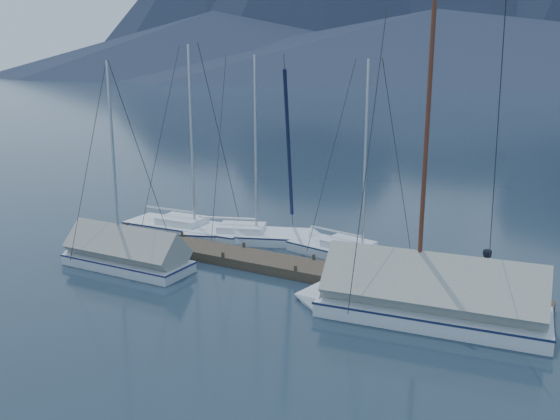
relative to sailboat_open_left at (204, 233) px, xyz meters
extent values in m
plane|color=#14212E|center=(4.96, -4.12, -0.15)|extent=(1000.00, 1000.00, 0.00)
cone|color=#192133|center=(-175.04, 245.88, 17.35)|extent=(364.00, 364.00, 35.00)
cone|color=#192133|center=(-55.04, 235.88, 14.85)|extent=(416.00, 416.00, 30.00)
cube|color=#382D23|center=(4.96, -2.12, 0.02)|extent=(18.00, 1.50, 0.34)
cube|color=black|center=(-1.04, -2.12, -0.20)|extent=(3.00, 1.30, 0.30)
cube|color=black|center=(4.96, -2.12, -0.20)|extent=(3.00, 1.30, 0.30)
cube|color=black|center=(10.96, -2.12, -0.20)|extent=(3.00, 1.30, 0.30)
cylinder|color=#382D23|center=(-3.04, -1.42, 0.20)|extent=(0.12, 0.12, 0.35)
cylinder|color=#382D23|center=(-3.04, -2.82, 0.20)|extent=(0.12, 0.12, 0.35)
cylinder|color=#382D23|center=(-0.04, -1.42, 0.20)|extent=(0.12, 0.12, 0.35)
cylinder|color=#382D23|center=(-0.04, -2.82, 0.20)|extent=(0.12, 0.12, 0.35)
cylinder|color=#382D23|center=(2.96, -1.42, 0.20)|extent=(0.12, 0.12, 0.35)
cylinder|color=#382D23|center=(2.96, -2.82, 0.20)|extent=(0.12, 0.12, 0.35)
cylinder|color=#382D23|center=(5.96, -1.42, 0.20)|extent=(0.12, 0.12, 0.35)
cylinder|color=#382D23|center=(5.96, -2.82, 0.20)|extent=(0.12, 0.12, 0.35)
cylinder|color=#382D23|center=(8.96, -1.42, 0.20)|extent=(0.12, 0.12, 0.35)
cylinder|color=#382D23|center=(8.96, -2.82, 0.20)|extent=(0.12, 0.12, 0.35)
cylinder|color=#382D23|center=(11.96, -1.42, 0.20)|extent=(0.12, 0.12, 0.35)
cylinder|color=#382D23|center=(11.96, -2.82, 0.20)|extent=(0.12, 0.12, 0.35)
cube|color=white|center=(-0.84, -0.04, -0.04)|extent=(5.75, 2.17, 0.62)
cube|color=white|center=(-0.84, -0.04, -0.32)|extent=(4.86, 1.28, 0.28)
cube|color=navy|center=(-0.84, -0.04, 0.22)|extent=(5.81, 2.20, 0.06)
cone|color=white|center=(2.41, 0.12, -0.04)|extent=(1.13, 1.86, 1.81)
cube|color=white|center=(-1.12, -0.06, 0.41)|extent=(2.05, 1.42, 0.28)
cylinder|color=#B2B7BF|center=(-0.46, -0.02, 4.05)|extent=(0.11, 0.11, 7.55)
cylinder|color=#B2B7BF|center=(-1.78, -0.09, 0.84)|extent=(2.55, 0.21, 0.08)
cylinder|color=#26262B|center=(0.95, 0.05, 4.05)|extent=(0.17, 2.85, 7.56)
cube|color=white|center=(2.02, 0.37, -0.05)|extent=(5.65, 3.56, 0.59)
cube|color=white|center=(2.02, 0.37, -0.31)|extent=(4.62, 2.53, 0.27)
cube|color=#191D4D|center=(2.02, 0.37, 0.20)|extent=(5.71, 3.60, 0.05)
cone|color=white|center=(4.91, 1.45, -0.05)|extent=(1.53, 1.95, 1.72)
cube|color=white|center=(1.77, 0.27, 0.38)|extent=(2.20, 1.83, 0.27)
cylinder|color=#B2B7BF|center=(2.36, 0.49, 3.83)|extent=(0.11, 0.11, 7.15)
cylinder|color=#B2B7BF|center=(1.18, 0.05, 0.79)|extent=(2.29, 0.93, 0.08)
cylinder|color=#26262B|center=(3.61, 0.97, 3.83)|extent=(0.97, 2.54, 7.16)
cube|color=silver|center=(6.81, 0.34, -0.05)|extent=(5.47, 2.67, 0.58)
cube|color=silver|center=(6.81, 0.34, -0.31)|extent=(4.55, 1.75, 0.26)
cube|color=#172E46|center=(6.81, 0.34, 0.20)|extent=(5.52, 2.70, 0.05)
cone|color=silver|center=(9.77, -0.21, -0.05)|extent=(1.25, 1.82, 1.68)
cube|color=silver|center=(6.55, 0.38, 0.37)|extent=(2.02, 1.54, 0.26)
cylinder|color=#B2B7BF|center=(7.15, 0.27, 3.73)|extent=(0.10, 0.10, 6.98)
cylinder|color=#B2B7BF|center=(5.95, 0.50, 0.76)|extent=(2.33, 0.51, 0.08)
cylinder|color=#26262B|center=(8.44, 0.04, 3.73)|extent=(0.50, 2.60, 6.99)
cube|color=white|center=(10.88, -3.74, -0.03)|extent=(6.65, 3.01, 0.68)
cube|color=white|center=(10.88, -3.74, -0.34)|extent=(5.57, 1.88, 0.31)
cube|color=#172246|center=(10.88, -3.74, 0.26)|extent=(6.71, 3.04, 0.06)
cone|color=white|center=(7.23, -4.16, -0.03)|extent=(1.39, 2.31, 2.19)
cylinder|color=#592819|center=(10.47, -3.79, 4.46)|extent=(0.12, 0.12, 8.29)
cylinder|color=#592819|center=(11.91, -3.62, 0.93)|extent=(2.88, 0.43, 0.09)
cylinder|color=#26262B|center=(8.88, -3.97, 4.46)|extent=(0.40, 3.22, 8.30)
cube|color=#9D9E94|center=(10.88, -3.74, 0.73)|extent=(6.33, 3.01, 2.32)
cube|color=silver|center=(0.08, -4.71, -0.05)|extent=(4.88, 1.82, 0.57)
cube|color=silver|center=(0.08, -4.71, -0.31)|extent=(4.14, 1.03, 0.26)
cube|color=#1A1A4F|center=(0.08, -4.71, 0.19)|extent=(4.93, 1.84, 0.05)
cone|color=silver|center=(-2.73, -4.76, -0.05)|extent=(0.98, 1.68, 1.66)
cylinder|color=#B2B7BF|center=(-0.26, -4.72, 3.70)|extent=(0.10, 0.10, 6.93)
cylinder|color=#B2B7BF|center=(0.95, -4.69, 0.75)|extent=(2.18, 0.12, 0.08)
cylinder|color=#26262B|center=(-1.47, -4.74, 3.70)|extent=(0.07, 2.44, 6.93)
cube|color=gray|center=(0.08, -4.71, 0.58)|extent=(4.64, 1.85, 1.76)
imported|color=black|center=(12.07, -2.20, 0.96)|extent=(0.56, 0.67, 1.55)
camera|label=1|loc=(14.90, -19.71, 6.98)|focal=38.00mm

